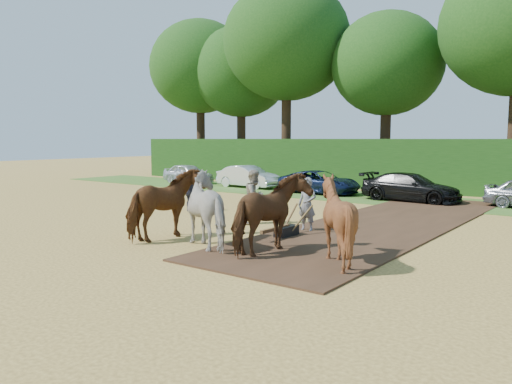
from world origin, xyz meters
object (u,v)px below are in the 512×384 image
at_px(spectator_near, 255,197).
at_px(parked_cars, 503,192).
at_px(spectator_far, 190,192).
at_px(plough_team, 244,211).

distance_m(spectator_near, parked_cars, 11.67).
xyz_separation_m(spectator_near, spectator_far, (-4.04, 0.87, -0.18)).
bearing_deg(spectator_far, plough_team, -137.02).
relative_size(spectator_near, plough_team, 0.28).
height_order(spectator_near, plough_team, plough_team).
height_order(plough_team, parked_cars, plough_team).
distance_m(spectator_far, plough_team, 7.74).
bearing_deg(spectator_far, spectator_near, -114.42).
relative_size(spectator_far, plough_team, 0.23).
bearing_deg(plough_team, spectator_far, 145.28).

